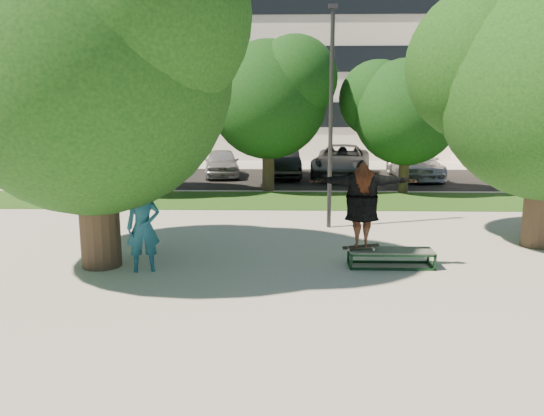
{
  "coord_description": "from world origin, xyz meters",
  "views": [
    {
      "loc": [
        -0.19,
        -9.95,
        3.34
      ],
      "look_at": [
        -0.5,
        0.6,
        1.37
      ],
      "focal_mm": 35.0,
      "sensor_mm": 36.0,
      "label": 1
    }
  ],
  "objects_px": {
    "tree_left": "(87,55)",
    "car_grey": "(342,161)",
    "bystander": "(143,227)",
    "lamppost": "(331,116)",
    "car_silver_a": "(222,163)",
    "car_silver_b": "(414,164)",
    "car_dark": "(282,162)",
    "grind_box": "(391,258)"
  },
  "relations": [
    {
      "from": "car_dark",
      "to": "grind_box",
      "type": "bearing_deg",
      "value": -84.4
    },
    {
      "from": "car_silver_a",
      "to": "car_grey",
      "type": "xyz_separation_m",
      "value": [
        6.0,
        0.0,
        0.11
      ]
    },
    {
      "from": "lamppost",
      "to": "car_grey",
      "type": "bearing_deg",
      "value": 82.57
    },
    {
      "from": "grind_box",
      "to": "car_silver_a",
      "type": "relative_size",
      "value": 0.44
    },
    {
      "from": "car_dark",
      "to": "car_silver_b",
      "type": "bearing_deg",
      "value": -6.37
    },
    {
      "from": "car_silver_a",
      "to": "car_silver_b",
      "type": "xyz_separation_m",
      "value": [
        9.5,
        -0.42,
        0.04
      ]
    },
    {
      "from": "lamppost",
      "to": "car_dark",
      "type": "height_order",
      "value": "lamppost"
    },
    {
      "from": "tree_left",
      "to": "grind_box",
      "type": "height_order",
      "value": "tree_left"
    },
    {
      "from": "car_silver_a",
      "to": "car_grey",
      "type": "bearing_deg",
      "value": -7.87
    },
    {
      "from": "tree_left",
      "to": "bystander",
      "type": "height_order",
      "value": "tree_left"
    },
    {
      "from": "tree_left",
      "to": "car_grey",
      "type": "height_order",
      "value": "tree_left"
    },
    {
      "from": "car_silver_a",
      "to": "car_grey",
      "type": "height_order",
      "value": "car_grey"
    },
    {
      "from": "bystander",
      "to": "car_silver_a",
      "type": "height_order",
      "value": "bystander"
    },
    {
      "from": "car_dark",
      "to": "bystander",
      "type": "bearing_deg",
      "value": -103.56
    },
    {
      "from": "car_silver_a",
      "to": "car_dark",
      "type": "distance_m",
      "value": 3.0
    },
    {
      "from": "bystander",
      "to": "car_silver_b",
      "type": "height_order",
      "value": "bystander"
    },
    {
      "from": "bystander",
      "to": "car_dark",
      "type": "distance_m",
      "value": 15.9
    },
    {
      "from": "tree_left",
      "to": "car_silver_a",
      "type": "bearing_deg",
      "value": 87.06
    },
    {
      "from": "tree_left",
      "to": "bystander",
      "type": "relative_size",
      "value": 3.78
    },
    {
      "from": "car_grey",
      "to": "car_silver_a",
      "type": "bearing_deg",
      "value": -171.2
    },
    {
      "from": "lamppost",
      "to": "bystander",
      "type": "relative_size",
      "value": 3.25
    },
    {
      "from": "tree_left",
      "to": "car_grey",
      "type": "xyz_separation_m",
      "value": [
        6.79,
        15.41,
        -3.61
      ]
    },
    {
      "from": "car_silver_a",
      "to": "car_dark",
      "type": "xyz_separation_m",
      "value": [
        3.0,
        -0.13,
        0.08
      ]
    },
    {
      "from": "tree_left",
      "to": "car_grey",
      "type": "bearing_deg",
      "value": 66.21
    },
    {
      "from": "grind_box",
      "to": "car_grey",
      "type": "relative_size",
      "value": 0.31
    },
    {
      "from": "lamppost",
      "to": "bystander",
      "type": "distance_m",
      "value": 6.4
    },
    {
      "from": "car_grey",
      "to": "car_dark",
      "type": "bearing_deg",
      "value": -168.67
    },
    {
      "from": "car_dark",
      "to": "car_silver_b",
      "type": "distance_m",
      "value": 6.51
    },
    {
      "from": "lamppost",
      "to": "bystander",
      "type": "height_order",
      "value": "lamppost"
    },
    {
      "from": "tree_left",
      "to": "car_dark",
      "type": "bearing_deg",
      "value": 76.05
    },
    {
      "from": "grind_box",
      "to": "bystander",
      "type": "height_order",
      "value": "bystander"
    },
    {
      "from": "lamppost",
      "to": "car_dark",
      "type": "xyz_separation_m",
      "value": [
        -1.5,
        11.37,
        -2.37
      ]
    },
    {
      "from": "car_dark",
      "to": "car_grey",
      "type": "distance_m",
      "value": 3.0
    },
    {
      "from": "car_dark",
      "to": "car_silver_b",
      "type": "height_order",
      "value": "car_dark"
    },
    {
      "from": "bystander",
      "to": "car_grey",
      "type": "height_order",
      "value": "bystander"
    },
    {
      "from": "tree_left",
      "to": "car_silver_b",
      "type": "relative_size",
      "value": 1.4
    },
    {
      "from": "lamppost",
      "to": "car_silver_a",
      "type": "height_order",
      "value": "lamppost"
    },
    {
      "from": "lamppost",
      "to": "car_silver_a",
      "type": "bearing_deg",
      "value": 111.37
    },
    {
      "from": "tree_left",
      "to": "lamppost",
      "type": "distance_m",
      "value": 6.7
    },
    {
      "from": "grind_box",
      "to": "car_silver_b",
      "type": "relative_size",
      "value": 0.35
    },
    {
      "from": "car_dark",
      "to": "car_silver_a",
      "type": "bearing_deg",
      "value": 173.6
    },
    {
      "from": "grind_box",
      "to": "car_dark",
      "type": "relative_size",
      "value": 0.38
    }
  ]
}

